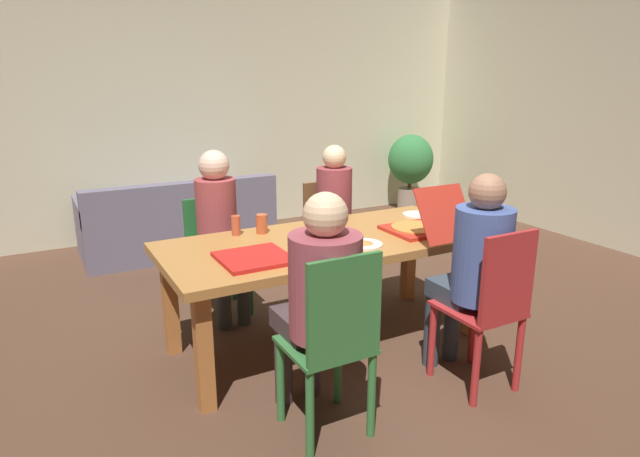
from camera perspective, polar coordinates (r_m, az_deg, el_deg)
name	(u,v)px	position (r m, az deg, el deg)	size (l,w,h in m)	color
ground_plane	(327,342)	(3.86, 0.72, -11.73)	(20.00, 20.00, 0.00)	#513627
back_wall	(186,102)	(6.46, -13.74, 12.67)	(7.46, 0.12, 2.96)	beige
side_wall_right	(585,103)	(6.71, 25.86, 11.67)	(0.12, 5.52, 2.96)	beige
dining_table	(327,251)	(3.60, 0.76, -2.38)	(2.15, 0.96, 0.75)	#B27639
chair_0	(216,251)	(4.30, -10.82, -2.32)	(0.42, 0.41, 0.87)	#256E33
person_0	(219,221)	(4.10, -10.45, 0.81)	(0.30, 0.51, 1.26)	#384347
chair_1	(334,341)	(2.71, 1.44, -11.68)	(0.41, 0.40, 1.00)	#337238
person_1	(320,292)	(2.73, 0.02, -6.58)	(0.36, 0.54, 1.26)	#443337
chair_2	(490,307)	(3.25, 17.27, -7.78)	(0.39, 0.43, 0.98)	#B2292A
person_2	(475,262)	(3.26, 15.84, -3.39)	(0.33, 0.50, 1.27)	#35414D
chair_3	(329,230)	(4.63, 0.97, -0.20)	(0.40, 0.39, 0.91)	brown
person_3	(338,209)	(4.46, 1.85, 2.02)	(0.29, 0.49, 1.24)	#303443
pizza_box_0	(421,226)	(3.74, 10.46, 0.21)	(0.38, 0.57, 0.35)	red
pizza_box_1	(254,258)	(3.19, -6.88, -3.07)	(0.40, 0.40, 0.02)	red
plate_0	(318,236)	(3.61, -0.17, -0.82)	(0.25, 0.25, 0.01)	white
plate_1	(364,244)	(3.45, 4.56, -1.58)	(0.24, 0.24, 0.03)	white
plate_2	(417,215)	(4.23, 10.06, 1.44)	(0.22, 0.22, 0.01)	white
drinking_glass_0	(262,224)	(3.71, -6.10, 0.48)	(0.08, 0.08, 0.13)	#BC502C
drinking_glass_1	(236,225)	(3.68, -8.76, 0.31)	(0.06, 0.06, 0.13)	#BC4F33
couch	(178,225)	(5.87, -14.59, 0.40)	(1.89, 0.90, 0.78)	slate
potted_plant	(410,164)	(7.44, 9.41, 6.69)	(0.60, 0.60, 1.02)	gray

